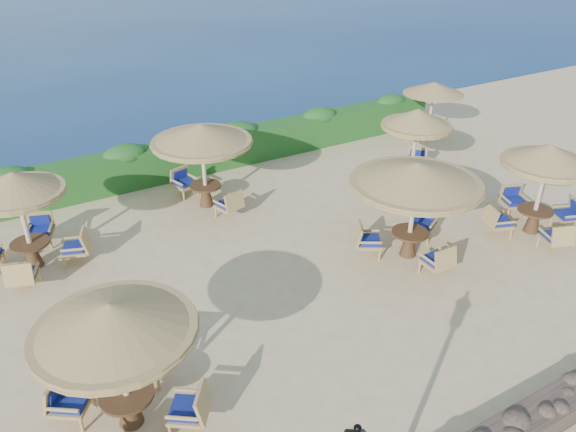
{
  "coord_description": "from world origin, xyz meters",
  "views": [
    {
      "loc": [
        -7.5,
        -9.94,
        8.13
      ],
      "look_at": [
        -1.2,
        0.74,
        1.3
      ],
      "focal_mm": 35.0,
      "sensor_mm": 36.0,
      "label": 1
    }
  ],
  "objects": [
    {
      "name": "cafe_set_3",
      "position": [
        -7.0,
        3.8,
        1.67
      ],
      "size": [
        2.87,
        2.87,
        2.65
      ],
      "color": "beige",
      "rests_on": "ground"
    },
    {
      "name": "hedge",
      "position": [
        0.0,
        7.2,
        0.6
      ],
      "size": [
        18.0,
        0.9,
        1.2
      ],
      "primitive_type": "cube",
      "color": "#174A18",
      "rests_on": "ground"
    },
    {
      "name": "cafe_set_5",
      "position": [
        4.54,
        2.51,
        1.88
      ],
      "size": [
        2.6,
        2.33,
        2.65
      ],
      "color": "beige",
      "rests_on": "ground"
    },
    {
      "name": "cafe_set_4",
      "position": [
        -1.84,
        4.66,
        2.05
      ],
      "size": [
        3.01,
        3.01,
        2.65
      ],
      "color": "beige",
      "rests_on": "ground"
    },
    {
      "name": "cafe_set_0",
      "position": [
        -6.34,
        -2.43,
        1.81
      ],
      "size": [
        2.76,
        2.76,
        2.65
      ],
      "color": "beige",
      "rests_on": "ground"
    },
    {
      "name": "cafe_set_1",
      "position": [
        1.66,
        -0.68,
        2.02
      ],
      "size": [
        3.37,
        3.37,
        2.65
      ],
      "color": "beige",
      "rests_on": "ground"
    },
    {
      "name": "cafe_set_2",
      "position": [
        5.53,
        -1.53,
        1.71
      ],
      "size": [
        2.87,
        2.87,
        2.65
      ],
      "color": "beige",
      "rests_on": "ground"
    },
    {
      "name": "stone_wall",
      "position": [
        0.0,
        -6.2,
        0.22
      ],
      "size": [
        15.0,
        0.65,
        0.44
      ],
      "primitive_type": "cube",
      "color": "brown",
      "rests_on": "ground"
    },
    {
      "name": "extra_parasol",
      "position": [
        7.8,
        5.2,
        2.17
      ],
      "size": [
        2.3,
        2.3,
        2.41
      ],
      "color": "beige",
      "rests_on": "ground"
    },
    {
      "name": "ground",
      "position": [
        0.0,
        0.0,
        0.0
      ],
      "size": [
        120.0,
        120.0,
        0.0
      ],
      "primitive_type": "plane",
      "color": "#D2B785",
      "rests_on": "ground"
    }
  ]
}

